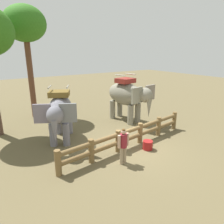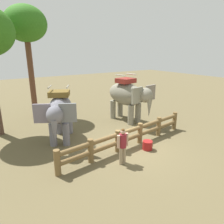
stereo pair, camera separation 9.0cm
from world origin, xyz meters
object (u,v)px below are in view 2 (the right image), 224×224
(elephant_center, at_px, (128,95))
(feed_bucket, at_px, (147,145))
(elephant_near_left, at_px, (60,111))
(log_fence, at_px, (129,135))
(tree_far_left, at_px, (26,26))
(tourist_woman_in_black, at_px, (123,144))

(elephant_center, xyz_separation_m, feed_bucket, (-1.73, -3.80, -1.52))
(elephant_near_left, bearing_deg, elephant_center, 6.88)
(log_fence, height_order, elephant_center, elephant_center)
(elephant_near_left, distance_m, elephant_center, 4.81)
(feed_bucket, bearing_deg, elephant_center, 65.47)
(log_fence, relative_size, elephant_center, 2.10)
(elephant_near_left, relative_size, tree_far_left, 0.45)
(log_fence, xyz_separation_m, elephant_near_left, (-2.48, 2.54, 0.99))
(log_fence, xyz_separation_m, elephant_center, (2.30, 3.12, 1.13))
(elephant_center, relative_size, tourist_woman_in_black, 2.35)
(elephant_center, xyz_separation_m, tourist_woman_in_black, (-3.47, -4.16, -0.84))
(elephant_center, relative_size, feed_bucket, 7.76)
(feed_bucket, bearing_deg, tourist_woman_in_black, -168.29)
(elephant_near_left, bearing_deg, feed_bucket, -46.64)
(tree_far_left, height_order, feed_bucket, tree_far_left)
(tourist_woman_in_black, bearing_deg, log_fence, 41.64)
(elephant_near_left, height_order, elephant_center, elephant_center)
(tourist_woman_in_black, distance_m, tree_far_left, 10.11)
(elephant_near_left, relative_size, elephant_center, 0.91)
(elephant_center, distance_m, tourist_woman_in_black, 5.48)
(elephant_center, height_order, feed_bucket, elephant_center)
(elephant_center, bearing_deg, log_fence, -126.42)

